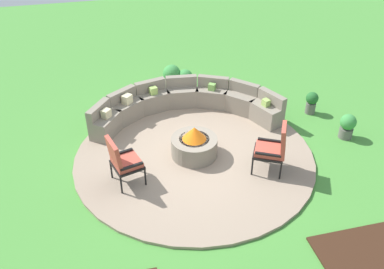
{
  "coord_description": "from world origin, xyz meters",
  "views": [
    {
      "loc": [
        -1.78,
        -6.99,
        5.48
      ],
      "look_at": [
        0.0,
        0.2,
        0.45
      ],
      "focal_mm": 39.43,
      "sensor_mm": 36.0,
      "label": 1
    }
  ],
  "objects_px": {
    "fire_pit": "(194,144)",
    "potted_plant_4": "(172,77)",
    "potted_plant_1": "(312,102)",
    "curved_stone_bench": "(184,104)",
    "potted_plant_0": "(185,79)",
    "potted_plant_3": "(347,125)",
    "lounge_chair_front_right": "(274,147)",
    "lounge_chair_front_left": "(122,160)"
  },
  "relations": [
    {
      "from": "fire_pit",
      "to": "lounge_chair_front_right",
      "type": "height_order",
      "value": "lounge_chair_front_right"
    },
    {
      "from": "potted_plant_1",
      "to": "potted_plant_3",
      "type": "relative_size",
      "value": 0.97
    },
    {
      "from": "lounge_chair_front_left",
      "to": "potted_plant_0",
      "type": "distance_m",
      "value": 4.1
    },
    {
      "from": "curved_stone_bench",
      "to": "lounge_chair_front_left",
      "type": "bearing_deg",
      "value": -127.61
    },
    {
      "from": "fire_pit",
      "to": "potted_plant_4",
      "type": "xyz_separation_m",
      "value": [
        0.16,
        3.13,
        0.05
      ]
    },
    {
      "from": "lounge_chair_front_right",
      "to": "potted_plant_4",
      "type": "bearing_deg",
      "value": 44.97
    },
    {
      "from": "fire_pit",
      "to": "lounge_chair_front_right",
      "type": "relative_size",
      "value": 0.91
    },
    {
      "from": "lounge_chair_front_right",
      "to": "potted_plant_1",
      "type": "bearing_deg",
      "value": -16.02
    },
    {
      "from": "potted_plant_0",
      "to": "potted_plant_1",
      "type": "bearing_deg",
      "value": -34.66
    },
    {
      "from": "curved_stone_bench",
      "to": "potted_plant_0",
      "type": "xyz_separation_m",
      "value": [
        0.34,
        1.33,
        -0.02
      ]
    },
    {
      "from": "fire_pit",
      "to": "potted_plant_1",
      "type": "height_order",
      "value": "fire_pit"
    },
    {
      "from": "potted_plant_0",
      "to": "potted_plant_1",
      "type": "height_order",
      "value": "potted_plant_0"
    },
    {
      "from": "fire_pit",
      "to": "potted_plant_3",
      "type": "relative_size",
      "value": 1.66
    },
    {
      "from": "curved_stone_bench",
      "to": "lounge_chair_front_right",
      "type": "height_order",
      "value": "lounge_chair_front_right"
    },
    {
      "from": "potted_plant_4",
      "to": "potted_plant_0",
      "type": "bearing_deg",
      "value": -22.08
    },
    {
      "from": "potted_plant_0",
      "to": "curved_stone_bench",
      "type": "bearing_deg",
      "value": -104.28
    },
    {
      "from": "fire_pit",
      "to": "potted_plant_0",
      "type": "bearing_deg",
      "value": 80.52
    },
    {
      "from": "lounge_chair_front_left",
      "to": "potted_plant_3",
      "type": "distance_m",
      "value": 5.11
    },
    {
      "from": "curved_stone_bench",
      "to": "lounge_chair_front_left",
      "type": "height_order",
      "value": "lounge_chair_front_left"
    },
    {
      "from": "fire_pit",
      "to": "curved_stone_bench",
      "type": "xyz_separation_m",
      "value": [
        0.16,
        1.66,
        0.03
      ]
    },
    {
      "from": "fire_pit",
      "to": "potted_plant_3",
      "type": "height_order",
      "value": "fire_pit"
    },
    {
      "from": "lounge_chair_front_right",
      "to": "potted_plant_3",
      "type": "bearing_deg",
      "value": -42.69
    },
    {
      "from": "potted_plant_4",
      "to": "fire_pit",
      "type": "bearing_deg",
      "value": -92.92
    },
    {
      "from": "potted_plant_0",
      "to": "potted_plant_4",
      "type": "xyz_separation_m",
      "value": [
        -0.34,
        0.14,
        0.03
      ]
    },
    {
      "from": "curved_stone_bench",
      "to": "lounge_chair_front_left",
      "type": "distance_m",
      "value": 2.8
    },
    {
      "from": "potted_plant_1",
      "to": "potted_plant_3",
      "type": "distance_m",
      "value": 1.21
    },
    {
      "from": "lounge_chair_front_left",
      "to": "potted_plant_1",
      "type": "distance_m",
      "value": 5.08
    },
    {
      "from": "fire_pit",
      "to": "curved_stone_bench",
      "type": "height_order",
      "value": "curved_stone_bench"
    },
    {
      "from": "fire_pit",
      "to": "curved_stone_bench",
      "type": "bearing_deg",
      "value": 84.47
    },
    {
      "from": "potted_plant_1",
      "to": "potted_plant_3",
      "type": "bearing_deg",
      "value": -76.57
    },
    {
      "from": "curved_stone_bench",
      "to": "potted_plant_3",
      "type": "height_order",
      "value": "curved_stone_bench"
    },
    {
      "from": "lounge_chair_front_right",
      "to": "curved_stone_bench",
      "type": "bearing_deg",
      "value": 53.92
    },
    {
      "from": "fire_pit",
      "to": "potted_plant_4",
      "type": "height_order",
      "value": "fire_pit"
    },
    {
      "from": "fire_pit",
      "to": "potted_plant_0",
      "type": "height_order",
      "value": "fire_pit"
    },
    {
      "from": "potted_plant_1",
      "to": "potted_plant_3",
      "type": "xyz_separation_m",
      "value": [
        0.28,
        -1.18,
        0.0
      ]
    },
    {
      "from": "lounge_chair_front_right",
      "to": "potted_plant_3",
      "type": "xyz_separation_m",
      "value": [
        2.14,
        0.76,
        -0.29
      ]
    },
    {
      "from": "potted_plant_3",
      "to": "potted_plant_0",
      "type": "bearing_deg",
      "value": 134.56
    },
    {
      "from": "curved_stone_bench",
      "to": "lounge_chair_front_right",
      "type": "distance_m",
      "value": 2.82
    },
    {
      "from": "potted_plant_0",
      "to": "lounge_chair_front_right",
      "type": "bearing_deg",
      "value": -76.79
    },
    {
      "from": "potted_plant_0",
      "to": "fire_pit",
      "type": "bearing_deg",
      "value": -99.48
    },
    {
      "from": "curved_stone_bench",
      "to": "potted_plant_1",
      "type": "relative_size",
      "value": 7.88
    },
    {
      "from": "lounge_chair_front_left",
      "to": "potted_plant_1",
      "type": "xyz_separation_m",
      "value": [
        4.8,
        1.64,
        -0.29
      ]
    }
  ]
}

